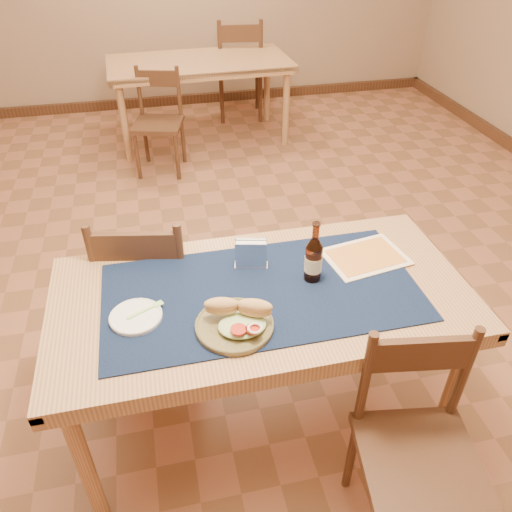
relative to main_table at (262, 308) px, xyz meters
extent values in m
cube|color=#985D42|center=(0.00, 0.80, -0.68)|extent=(6.00, 7.00, 0.02)
cylinder|color=tan|center=(-0.72, -0.32, -0.31)|extent=(0.06, 0.06, 0.71)
cylinder|color=tan|center=(0.72, -0.32, -0.31)|extent=(0.06, 0.06, 0.71)
cylinder|color=tan|center=(-0.72, 0.32, -0.31)|extent=(0.06, 0.06, 0.71)
cylinder|color=tan|center=(0.72, 0.32, -0.31)|extent=(0.06, 0.06, 0.71)
cube|color=tan|center=(0.00, 0.00, 0.06)|extent=(1.60, 0.80, 0.04)
cube|color=#101D3C|center=(0.00, 0.00, 0.09)|extent=(1.20, 0.60, 0.01)
cube|color=#472A19|center=(0.00, 4.27, -0.62)|extent=(6.00, 0.06, 0.10)
cylinder|color=tan|center=(-0.54, 2.89, -0.31)|extent=(0.06, 0.06, 0.71)
cylinder|color=tan|center=(0.92, 2.94, -0.31)|extent=(0.06, 0.06, 0.71)
cylinder|color=tan|center=(-0.56, 3.54, -0.31)|extent=(0.06, 0.06, 0.71)
cylinder|color=tan|center=(0.90, 3.59, -0.31)|extent=(0.06, 0.06, 0.71)
cube|color=tan|center=(0.18, 3.24, 0.06)|extent=(1.65, 0.87, 0.04)
cylinder|color=#472A19|center=(-0.21, 0.65, -0.44)|extent=(0.04, 0.04, 0.45)
cylinder|color=#472A19|center=(-0.57, 0.72, -0.44)|extent=(0.04, 0.04, 0.45)
cylinder|color=#472A19|center=(-0.28, 0.30, -0.44)|extent=(0.04, 0.04, 0.45)
cylinder|color=#472A19|center=(-0.64, 0.37, -0.44)|extent=(0.04, 0.04, 0.45)
cube|color=#472A19|center=(-0.42, 0.51, -0.21)|extent=(0.50, 0.50, 0.04)
cube|color=#472A19|center=(-0.46, 0.32, 0.14)|extent=(0.36, 0.10, 0.14)
cylinder|color=#472A19|center=(-0.28, 0.29, 0.02)|extent=(0.04, 0.04, 0.46)
cylinder|color=#472A19|center=(-0.64, 0.36, 0.02)|extent=(0.04, 0.04, 0.46)
cylinder|color=#472A19|center=(0.27, -0.42, -0.45)|extent=(0.03, 0.03, 0.43)
cylinder|color=#472A19|center=(0.61, -0.47, -0.45)|extent=(0.03, 0.03, 0.43)
cube|color=#472A19|center=(0.41, -0.62, -0.24)|extent=(0.46, 0.46, 0.04)
cube|color=#472A19|center=(0.44, -0.44, 0.10)|extent=(0.34, 0.08, 0.13)
cylinder|color=#472A19|center=(0.27, -0.41, -0.02)|extent=(0.03, 0.03, 0.44)
cylinder|color=#472A19|center=(0.61, -0.46, -0.02)|extent=(0.03, 0.03, 0.44)
cylinder|color=#472A19|center=(-0.46, 2.53, -0.46)|extent=(0.03, 0.03, 0.41)
cylinder|color=#472A19|center=(-0.14, 2.44, -0.46)|extent=(0.03, 0.03, 0.41)
cylinder|color=#472A19|center=(-0.38, 2.85, -0.46)|extent=(0.03, 0.03, 0.41)
cylinder|color=#472A19|center=(-0.06, 2.76, -0.46)|extent=(0.03, 0.03, 0.41)
cube|color=#472A19|center=(-0.26, 2.65, -0.25)|extent=(0.47, 0.47, 0.04)
cube|color=#472A19|center=(-0.22, 2.81, 0.07)|extent=(0.33, 0.11, 0.13)
cylinder|color=#472A19|center=(-0.38, 2.86, -0.04)|extent=(0.03, 0.03, 0.42)
cylinder|color=#472A19|center=(-0.06, 2.77, -0.04)|extent=(0.03, 0.03, 0.42)
cylinder|color=#472A19|center=(0.88, 3.95, -0.42)|extent=(0.04, 0.04, 0.49)
cylinder|color=#472A19|center=(0.49, 4.00, -0.42)|extent=(0.04, 0.04, 0.49)
cylinder|color=#472A19|center=(0.82, 3.55, -0.42)|extent=(0.04, 0.04, 0.49)
cylinder|color=#472A19|center=(0.43, 3.61, -0.42)|extent=(0.04, 0.04, 0.49)
cube|color=#472A19|center=(0.65, 3.78, -0.17)|extent=(0.52, 0.52, 0.04)
cube|color=#472A19|center=(0.63, 3.57, 0.21)|extent=(0.40, 0.09, 0.15)
cylinder|color=#472A19|center=(0.82, 3.54, 0.08)|extent=(0.04, 0.04, 0.51)
cylinder|color=#472A19|center=(0.43, 3.60, 0.08)|extent=(0.04, 0.04, 0.51)
cylinder|color=brown|center=(-0.14, -0.17, 0.10)|extent=(0.28, 0.28, 0.02)
torus|color=brown|center=(-0.14, -0.17, 0.10)|extent=(0.28, 0.28, 0.01)
ellipsoid|color=beige|center=(-0.12, -0.20, 0.12)|extent=(0.17, 0.13, 0.03)
ellipsoid|color=tan|center=(-0.18, -0.13, 0.16)|extent=(0.13, 0.07, 0.07)
ellipsoid|color=tan|center=(-0.06, -0.17, 0.16)|extent=(0.13, 0.09, 0.07)
cylinder|color=#AB2416|center=(-0.14, -0.23, 0.14)|extent=(0.06, 0.06, 0.01)
cylinder|color=#AB2416|center=(-0.09, -0.24, 0.14)|extent=(0.05, 0.05, 0.01)
torus|color=white|center=(-0.08, -0.25, 0.15)|extent=(0.05, 0.05, 0.01)
cylinder|color=white|center=(-0.47, -0.05, 0.09)|extent=(0.19, 0.19, 0.01)
torus|color=white|center=(-0.47, -0.05, 0.10)|extent=(0.19, 0.19, 0.01)
cube|color=#9EDB78|center=(-0.46, -0.04, 0.10)|extent=(0.11, 0.06, 0.00)
cube|color=#9EDB78|center=(-0.39, 0.00, 0.10)|extent=(0.04, 0.04, 0.00)
cylinder|color=#4C200D|center=(0.21, 0.03, 0.16)|extent=(0.07, 0.07, 0.15)
cone|color=#4C200D|center=(0.21, 0.03, 0.26)|extent=(0.07, 0.07, 0.04)
cylinder|color=#4C200D|center=(0.21, 0.03, 0.31)|extent=(0.03, 0.03, 0.06)
cylinder|color=#4C200D|center=(0.21, 0.03, 0.34)|extent=(0.03, 0.03, 0.01)
cylinder|color=beige|center=(0.21, 0.03, 0.16)|extent=(0.07, 0.07, 0.07)
cube|color=silver|center=(-0.01, 0.17, 0.09)|extent=(0.14, 0.08, 0.00)
cube|color=silver|center=(-0.01, 0.14, 0.15)|extent=(0.12, 0.03, 0.12)
cube|color=silver|center=(0.00, 0.19, 0.15)|extent=(0.12, 0.03, 0.12)
cube|color=white|center=(-0.01, 0.17, 0.15)|extent=(0.13, 0.06, 0.11)
cube|color=#3E91C9|center=(-0.01, 0.15, 0.16)|extent=(0.09, 0.02, 0.04)
cube|color=#FADEBC|center=(0.47, 0.12, 0.09)|extent=(0.36, 0.29, 0.00)
cube|color=#CE8035|center=(0.47, 0.12, 0.09)|extent=(0.31, 0.24, 0.00)
camera|label=1|loc=(-0.34, -1.41, 1.33)|focal=35.00mm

